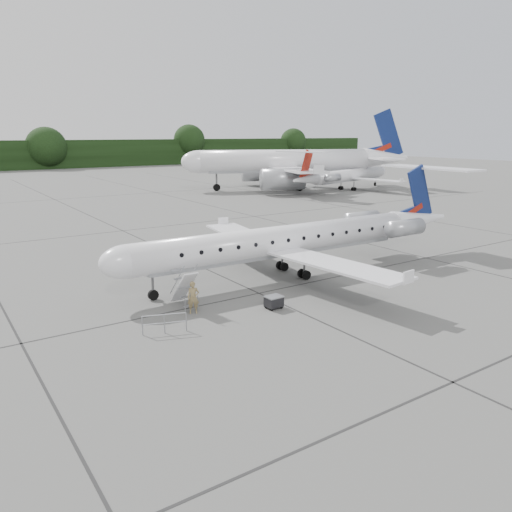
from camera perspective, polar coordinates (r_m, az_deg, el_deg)
ground at (r=32.59m, az=9.94°, el=-4.02°), size 320.00×320.00×0.00m
treeline at (r=153.83m, az=-26.32°, el=10.27°), size 260.00×4.00×8.00m
main_regional_jet at (r=34.63m, az=2.98°, el=3.45°), size 28.92×21.18×7.28m
airstair at (r=29.29m, az=-8.25°, el=-3.67°), size 0.91×2.20×2.28m
passenger at (r=28.28m, az=-7.19°, el=-4.73°), size 0.80×0.68×1.85m
safety_railing at (r=25.90m, az=-10.41°, el=-7.64°), size 2.10×0.80×1.00m
baggage_cart at (r=29.00m, az=2.05°, el=-5.25°), size 0.95×0.78×0.80m
bg_narrowbody at (r=90.80m, az=3.31°, el=12.04°), size 46.77×40.55×14.07m
bg_regional_right at (r=91.61m, az=10.81°, el=9.71°), size 32.03×26.54×7.29m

